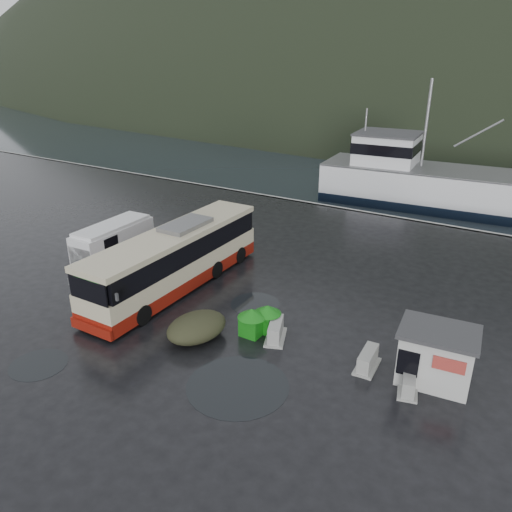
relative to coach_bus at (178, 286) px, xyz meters
The scene contains 14 objects.
ground 2.81m from the coach_bus, 36.04° to the right, with size 160.00×160.00×0.00m, color black.
harbor_water 108.37m from the coach_bus, 88.80° to the left, with size 300.00×180.00×0.02m, color black.
quay_edge 18.49m from the coach_bus, 82.93° to the left, with size 160.00×0.60×1.50m, color #999993.
coach_bus is the anchor object (origin of this frame).
white_van 5.96m from the coach_bus, 169.92° to the left, with size 1.94×5.61×2.34m, color silver, non-canonical shape.
waste_bin_left 6.77m from the coach_bus, 12.24° to the right, with size 0.95×0.95×1.32m, color #147314, non-canonical shape.
waste_bin_right 6.55m from the coach_bus, 18.93° to the right, with size 0.97×0.97×1.35m, color #147314, non-canonical shape.
dome_tent 5.61m from the coach_bus, 41.40° to the right, with size 2.13×2.99×1.17m, color #2D2E1C, non-canonical shape.
ticket_kiosk 14.27m from the coach_bus, ahead, with size 2.98×2.26×2.33m, color silver, non-canonical shape.
jersey_barrier_a 7.54m from the coach_bus, 14.33° to the right, with size 0.87×1.73×0.87m, color #999993, non-canonical shape.
jersey_barrier_b 11.82m from the coach_bus, ahead, with size 0.81×1.62×0.81m, color #999993, non-canonical shape.
jersey_barrier_c 13.77m from the coach_bus, 10.37° to the right, with size 0.75×1.50×0.75m, color #999993, non-canonical shape.
fishing_trawler 29.35m from the coach_bus, 71.19° to the left, with size 28.35×6.20×11.34m, color silver, non-canonical shape.
puddles 6.66m from the coach_bus, 46.98° to the right, with size 11.46×11.82×0.01m.
Camera 1 is at (14.42, -17.47, 12.46)m, focal length 35.00 mm.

